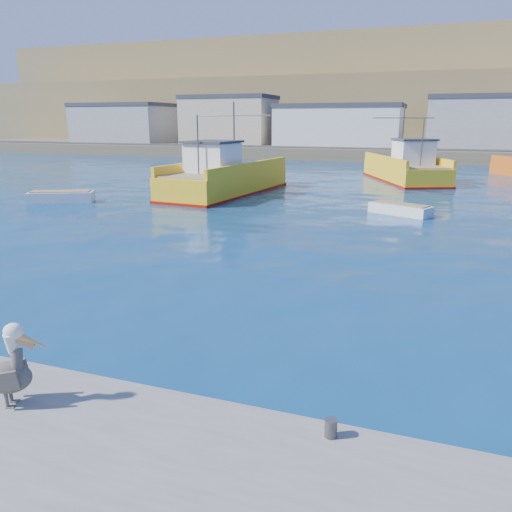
{
  "coord_description": "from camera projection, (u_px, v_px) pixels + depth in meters",
  "views": [
    {
      "loc": [
        4.2,
        -10.26,
        5.34
      ],
      "look_at": [
        -0.78,
        3.65,
        1.31
      ],
      "focal_mm": 35.0,
      "sensor_mm": 36.0,
      "label": 1
    }
  ],
  "objects": [
    {
      "name": "skiff_mid",
      "position": [
        400.0,
        210.0,
        29.22
      ],
      "size": [
        3.79,
        2.73,
        0.78
      ],
      "color": "silver",
      "rests_on": "ground"
    },
    {
      "name": "dock_bollards",
      "position": [
        194.0,
        400.0,
        8.63
      ],
      "size": [
        36.2,
        0.2,
        0.3
      ],
      "color": "#4C4C4C",
      "rests_on": "dock"
    },
    {
      "name": "pelican",
      "position": [
        9.0,
        371.0,
        8.62
      ],
      "size": [
        1.2,
        0.8,
        1.53
      ],
      "color": "#595451",
      "rests_on": "dock"
    },
    {
      "name": "skiff_left",
      "position": [
        61.0,
        198.0,
        33.68
      ],
      "size": [
        4.41,
        3.14,
        0.91
      ],
      "color": "silver",
      "rests_on": "ground"
    },
    {
      "name": "trawler_yellow_b",
      "position": [
        406.0,
        169.0,
        45.02
      ],
      "size": [
        8.68,
        12.78,
        6.62
      ],
      "color": "yellow",
      "rests_on": "ground"
    },
    {
      "name": "far_shore",
      "position": [
        422.0,
        103.0,
        108.94
      ],
      "size": [
        200.0,
        81.0,
        24.0
      ],
      "color": "brown",
      "rests_on": "ground"
    },
    {
      "name": "ground",
      "position": [
        235.0,
        348.0,
        12.09
      ],
      "size": [
        260.0,
        260.0,
        0.0
      ],
      "primitive_type": "plane",
      "color": "navy",
      "rests_on": "ground"
    },
    {
      "name": "trawler_yellow_a",
      "position": [
        225.0,
        178.0,
        37.28
      ],
      "size": [
        6.01,
        13.57,
        6.76
      ],
      "color": "yellow",
      "rests_on": "ground"
    }
  ]
}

